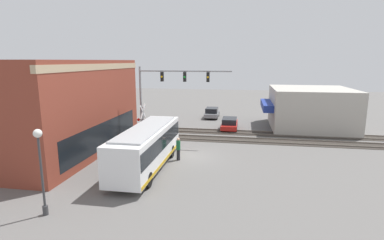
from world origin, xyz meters
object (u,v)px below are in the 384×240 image
object	(u,v)px
pedestrian_at_crossing	(146,131)
pedestrian_near_bus	(178,149)
streetlamp	(41,165)
city_bus	(147,146)
crossing_signal	(143,120)
parked_car_grey	(212,113)
parked_car_red	(229,124)

from	to	relation	value
pedestrian_at_crossing	pedestrian_near_bus	xyz separation A→B (m)	(-5.36, -4.54, 0.00)
streetlamp	city_bus	bearing A→B (deg)	-22.26
city_bus	streetlamp	distance (m)	8.18
streetlamp	pedestrian_near_bus	world-z (taller)	streetlamp
pedestrian_at_crossing	pedestrian_near_bus	bearing A→B (deg)	-139.74
city_bus	streetlamp	world-z (taller)	streetlamp
crossing_signal	parked_car_grey	bearing A→B (deg)	-19.88
streetlamp	pedestrian_at_crossing	xyz separation A→B (m)	(15.13, -0.41, -1.80)
streetlamp	parked_car_red	world-z (taller)	streetlamp
parked_car_red	pedestrian_at_crossing	distance (m)	10.38
city_bus	parked_car_grey	xyz separation A→B (m)	(21.09, -2.60, -1.07)
parked_car_red	pedestrian_near_bus	bearing A→B (deg)	163.49
parked_car_grey	pedestrian_at_crossing	distance (m)	14.46
crossing_signal	parked_car_grey	world-z (taller)	crossing_signal
city_bus	parked_car_grey	distance (m)	21.28
streetlamp	parked_car_grey	bearing A→B (deg)	-11.22
parked_car_grey	city_bus	bearing A→B (deg)	172.97
parked_car_grey	streetlamp	bearing A→B (deg)	168.78
crossing_signal	parked_car_red	world-z (taller)	crossing_signal
pedestrian_near_bus	parked_car_grey	bearing A→B (deg)	-2.20
parked_car_grey	pedestrian_near_bus	bearing A→B (deg)	177.80
pedestrian_near_bus	parked_car_red	bearing A→B (deg)	-16.51
crossing_signal	pedestrian_near_bus	world-z (taller)	crossing_signal
crossing_signal	streetlamp	xyz separation A→B (m)	(-14.26, 0.49, 0.46)
city_bus	pedestrian_at_crossing	size ratio (longest dim) A/B	5.52
streetlamp	pedestrian_near_bus	distance (m)	11.10
parked_car_grey	pedestrian_near_bus	world-z (taller)	pedestrian_near_bus
pedestrian_near_bus	city_bus	bearing A→B (deg)	140.33
city_bus	parked_car_grey	bearing A→B (deg)	-7.03
pedestrian_at_crossing	parked_car_red	bearing A→B (deg)	-51.02
parked_car_red	crossing_signal	bearing A→B (deg)	132.81
parked_car_grey	parked_car_red	bearing A→B (deg)	-158.03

